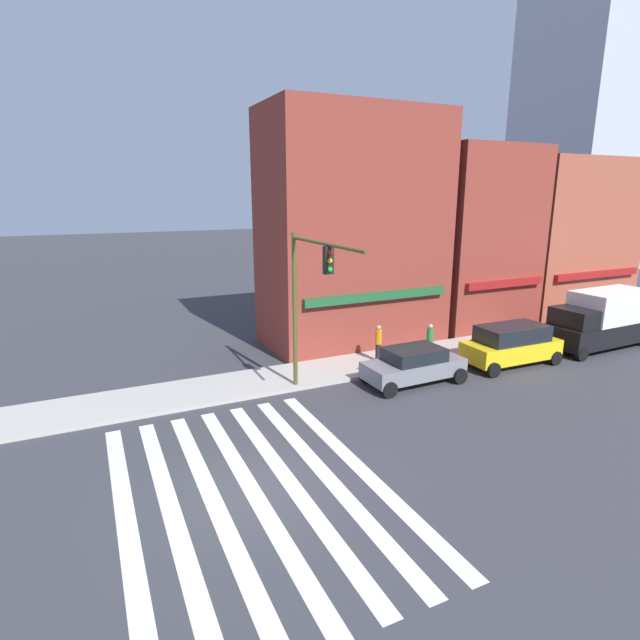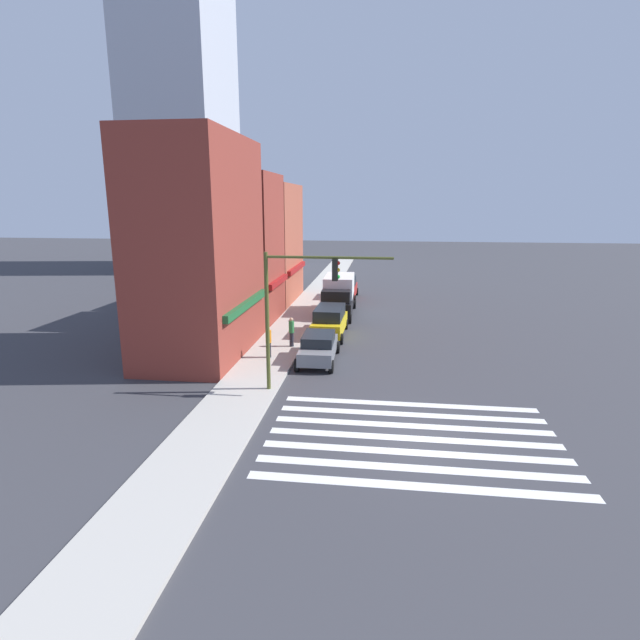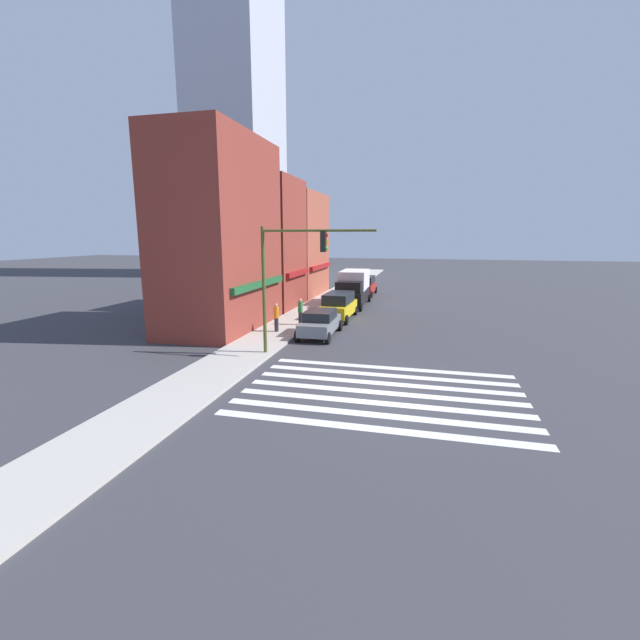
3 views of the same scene
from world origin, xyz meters
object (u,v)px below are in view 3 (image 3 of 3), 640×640
object	(u,v)px
traffic_signal	(289,268)
pedestrian_green_top	(300,311)
sedan_grey	(320,323)
box_truck_black	(353,288)
suv_yellow	(339,305)
pedestrian_orange_vest	(276,317)
suv_red	(365,285)

from	to	relation	value
traffic_signal	pedestrian_green_top	xyz separation A→B (m)	(7.08, 1.56, -3.40)
sedan_grey	box_truck_black	distance (m)	11.99
traffic_signal	suv_yellow	world-z (taller)	traffic_signal
sedan_grey	pedestrian_orange_vest	bearing A→B (deg)	89.67
suv_yellow	pedestrian_orange_vest	size ratio (longest dim) A/B	2.68
sedan_grey	box_truck_black	world-z (taller)	box_truck_black
traffic_signal	box_truck_black	size ratio (longest dim) A/B	1.04
sedan_grey	pedestrian_orange_vest	size ratio (longest dim) A/B	2.51
box_truck_black	sedan_grey	bearing A→B (deg)	178.56
suv_yellow	box_truck_black	size ratio (longest dim) A/B	0.76
sedan_grey	pedestrian_green_top	size ratio (longest dim) A/B	2.51
suv_red	pedestrian_orange_vest	distance (m)	19.16
sedan_grey	suv_yellow	bearing A→B (deg)	-1.25
suv_yellow	box_truck_black	xyz separation A→B (m)	(6.37, -0.00, 0.56)
sedan_grey	suv_red	distance (m)	18.92
suv_red	pedestrian_green_top	distance (m)	16.72
suv_yellow	suv_red	size ratio (longest dim) A/B	1.01
box_truck_black	pedestrian_orange_vest	size ratio (longest dim) A/B	3.53
sedan_grey	pedestrian_green_top	bearing A→B (deg)	38.77
suv_yellow	box_truck_black	world-z (taller)	box_truck_black
traffic_signal	suv_red	distance (m)	23.94
sedan_grey	suv_yellow	distance (m)	5.59
suv_yellow	pedestrian_orange_vest	bearing A→B (deg)	154.90
sedan_grey	box_truck_black	bearing A→B (deg)	-1.25
sedan_grey	pedestrian_orange_vest	world-z (taller)	pedestrian_orange_vest
traffic_signal	pedestrian_green_top	world-z (taller)	traffic_signal
pedestrian_green_top	pedestrian_orange_vest	bearing A→B (deg)	-82.65
suv_red	pedestrian_green_top	xyz separation A→B (m)	(-16.61, 1.94, 0.04)
sedan_grey	box_truck_black	size ratio (longest dim) A/B	0.71
traffic_signal	suv_yellow	distance (m)	10.93
traffic_signal	suv_yellow	bearing A→B (deg)	-2.11
suv_yellow	sedan_grey	bearing A→B (deg)	-178.72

